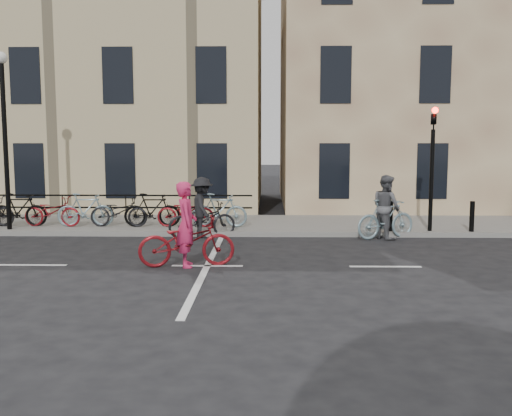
{
  "coord_description": "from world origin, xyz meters",
  "views": [
    {
      "loc": [
        1.37,
        -12.58,
        2.76
      ],
      "look_at": [
        1.06,
        1.92,
        1.1
      ],
      "focal_mm": 40.0,
      "sensor_mm": 36.0,
      "label": 1
    }
  ],
  "objects_px": {
    "cyclist_dark": "(202,214)",
    "traffic_light": "(432,153)",
    "cyclist_pink": "(187,237)",
    "cyclist_grey": "(386,213)",
    "lamp_post": "(4,118)"
  },
  "relations": [
    {
      "from": "traffic_light",
      "to": "cyclist_dark",
      "type": "bearing_deg",
      "value": -176.27
    },
    {
      "from": "traffic_light",
      "to": "cyclist_grey",
      "type": "height_order",
      "value": "traffic_light"
    },
    {
      "from": "traffic_light",
      "to": "cyclist_grey",
      "type": "relative_size",
      "value": 1.98
    },
    {
      "from": "cyclist_grey",
      "to": "lamp_post",
      "type": "bearing_deg",
      "value": 62.47
    },
    {
      "from": "cyclist_grey",
      "to": "cyclist_dark",
      "type": "bearing_deg",
      "value": 64.44
    },
    {
      "from": "traffic_light",
      "to": "lamp_post",
      "type": "bearing_deg",
      "value": 179.73
    },
    {
      "from": "traffic_light",
      "to": "lamp_post",
      "type": "relative_size",
      "value": 0.74
    },
    {
      "from": "lamp_post",
      "to": "traffic_light",
      "type": "bearing_deg",
      "value": -0.27
    },
    {
      "from": "cyclist_pink",
      "to": "cyclist_dark",
      "type": "distance_m",
      "value": 3.94
    },
    {
      "from": "cyclist_pink",
      "to": "cyclist_dark",
      "type": "xyz_separation_m",
      "value": [
        -0.11,
        3.94,
        0.04
      ]
    },
    {
      "from": "cyclist_grey",
      "to": "cyclist_dark",
      "type": "relative_size",
      "value": 0.93
    },
    {
      "from": "cyclist_dark",
      "to": "traffic_light",
      "type": "bearing_deg",
      "value": -105.86
    },
    {
      "from": "lamp_post",
      "to": "cyclist_pink",
      "type": "bearing_deg",
      "value": -36.28
    },
    {
      "from": "traffic_light",
      "to": "cyclist_dark",
      "type": "xyz_separation_m",
      "value": [
        -6.76,
        -0.44,
        -1.76
      ]
    },
    {
      "from": "cyclist_pink",
      "to": "cyclist_grey",
      "type": "relative_size",
      "value": 1.14
    }
  ]
}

